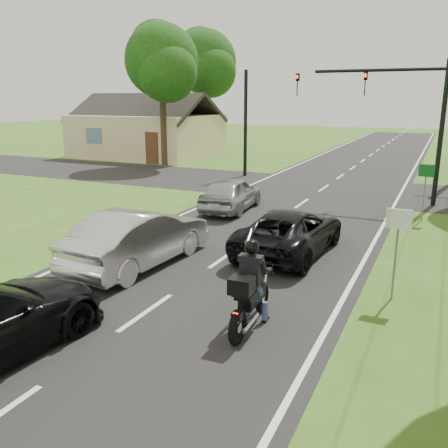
{
  "coord_description": "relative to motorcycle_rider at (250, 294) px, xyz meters",
  "views": [
    {
      "loc": [
        5.48,
        -7.76,
        4.47
      ],
      "look_at": [
        0.45,
        3.0,
        1.3
      ],
      "focal_mm": 38.0,
      "sensor_mm": 36.0,
      "label": 1
    }
  ],
  "objects": [
    {
      "name": "signal_pole_far",
      "position": [
        -7.47,
        17.7,
        2.27
      ],
      "size": [
        0.2,
        0.2,
        6.0
      ],
      "primitive_type": "cylinder",
      "color": "black",
      "rests_on": "ground"
    },
    {
      "name": "tree_left_far",
      "position": [
        -15.97,
        29.45,
        6.41
      ],
      "size": [
        5.76,
        5.58,
        10.14
      ],
      "color": "#332316",
      "rests_on": "ground"
    },
    {
      "name": "motorcycle_rider",
      "position": [
        0.0,
        0.0,
        0.0
      ],
      "size": [
        0.61,
        2.14,
        1.85
      ],
      "rotation": [
        0.0,
        0.0,
        0.04
      ],
      "color": "black",
      "rests_on": "ground"
    },
    {
      "name": "road",
      "position": [
        -2.27,
        9.7,
        -0.72
      ],
      "size": [
        8.0,
        100.0,
        0.01
      ],
      "primitive_type": "cube",
      "color": "black",
      "rests_on": "ground"
    },
    {
      "name": "silver_sedan",
      "position": [
        -4.12,
        2.14,
        0.06
      ],
      "size": [
        1.93,
        4.82,
        1.56
      ],
      "primitive_type": "imported",
      "rotation": [
        0.0,
        0.0,
        3.08
      ],
      "color": "silver",
      "rests_on": "road"
    },
    {
      "name": "dark_suv",
      "position": [
        -0.71,
        4.94,
        -0.06
      ],
      "size": [
        2.41,
        4.78,
        1.3
      ],
      "primitive_type": "imported",
      "rotation": [
        0.0,
        0.0,
        3.09
      ],
      "color": "black",
      "rests_on": "road"
    },
    {
      "name": "silver_suv",
      "position": [
        -4.55,
        9.23,
        -0.03
      ],
      "size": [
        1.92,
        4.15,
        1.38
      ],
      "primitive_type": "imported",
      "rotation": [
        0.0,
        0.0,
        3.22
      ],
      "color": "#A2A4AA",
      "rests_on": "road"
    },
    {
      "name": "traffic_signal",
      "position": [
        1.07,
        13.69,
        3.41
      ],
      "size": [
        6.38,
        0.44,
        6.0
      ],
      "color": "black",
      "rests_on": "ground"
    },
    {
      "name": "sign_green",
      "position": [
        2.63,
        10.68,
        0.87
      ],
      "size": [
        0.55,
        0.07,
        2.12
      ],
      "color": "slate",
      "rests_on": "ground"
    },
    {
      "name": "sign_white",
      "position": [
        2.43,
        2.68,
        0.87
      ],
      "size": [
        0.55,
        0.07,
        2.12
      ],
      "color": "slate",
      "rests_on": "ground"
    },
    {
      "name": "tree_left_near",
      "position": [
        -14.0,
        19.48,
        5.81
      ],
      "size": [
        5.12,
        4.96,
        9.22
      ],
      "color": "#332316",
      "rests_on": "ground"
    },
    {
      "name": "ground",
      "position": [
        -2.27,
        -0.3,
        -0.73
      ],
      "size": [
        140.0,
        140.0,
        0.0
      ],
      "primitive_type": "plane",
      "color": "#3C5A19",
      "rests_on": "ground"
    },
    {
      "name": "house",
      "position": [
        -18.27,
        23.7,
        1.04
      ],
      "size": [
        10.2,
        8.0,
        4.84
      ],
      "color": "#CCB38D",
      "rests_on": "ground"
    },
    {
      "name": "cross_road",
      "position": [
        -2.27,
        15.7,
        -0.72
      ],
      "size": [
        60.0,
        7.0,
        0.01
      ],
      "primitive_type": "cube",
      "color": "black",
      "rests_on": "ground"
    }
  ]
}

